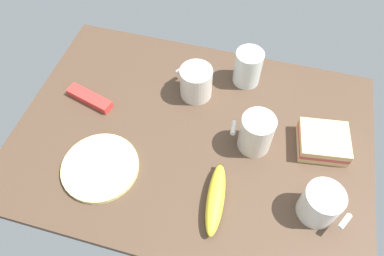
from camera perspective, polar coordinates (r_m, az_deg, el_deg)
The scene contains 9 objects.
tabletop at distance 90.95cm, azimuth -0.00°, elevation -1.42°, with size 90.00×64.00×2.00cm, color #4C3828.
plate_of_food at distance 87.46cm, azimuth -14.60°, elevation -6.14°, with size 18.40×18.40×1.20cm.
coffee_mug_black at distance 81.34cm, azimuth 20.09°, elevation -11.40°, with size 10.64×8.94×8.71cm.
coffee_mug_milky at distance 85.46cm, azimuth 10.32°, elevation -0.75°, with size 10.25×8.10×10.32cm.
coffee_mug_spare at distance 94.70cm, azimuth 0.65°, elevation 7.43°, with size 10.79×9.42×9.10cm.
sandwich_main at distance 92.14cm, azimuth 20.43°, elevation -2.10°, with size 13.07×12.07×4.40cm.
glass_of_milk at distance 99.20cm, azimuth 8.99°, elevation 9.49°, with size 7.56×7.56×10.24cm.
banana at distance 79.98cm, azimuth 3.84°, elevation -11.26°, with size 5.53×17.61×3.90cm.
snack_bar at distance 99.81cm, azimuth -16.22°, elevation 4.64°, with size 13.44×3.35×2.00cm, color red.
Camera 1 is at (-12.97, 47.52, 77.45)cm, focal length 33.00 mm.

